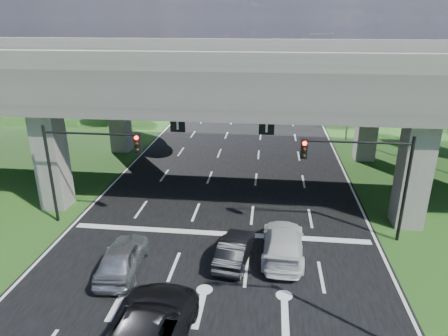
% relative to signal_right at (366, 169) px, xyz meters
% --- Properties ---
extents(ground, '(160.00, 160.00, 0.00)m').
position_rel_signal_right_xyz_m(ground, '(-7.82, -3.94, -4.19)').
color(ground, '#224D18').
rests_on(ground, ground).
extents(road, '(18.00, 120.00, 0.03)m').
position_rel_signal_right_xyz_m(road, '(-7.82, 6.06, -4.17)').
color(road, black).
rests_on(road, ground).
extents(overpass, '(80.00, 15.00, 10.00)m').
position_rel_signal_right_xyz_m(overpass, '(-7.82, 8.06, 3.73)').
color(overpass, '#3C3A37').
rests_on(overpass, ground).
extents(warehouse, '(20.00, 10.00, 4.00)m').
position_rel_signal_right_xyz_m(warehouse, '(-33.82, 31.06, -2.19)').
color(warehouse, '#9E9E99').
rests_on(warehouse, ground).
extents(signal_right, '(5.76, 0.54, 6.00)m').
position_rel_signal_right_xyz_m(signal_right, '(0.00, 0.00, 0.00)').
color(signal_right, black).
rests_on(signal_right, ground).
extents(signal_left, '(5.76, 0.54, 6.00)m').
position_rel_signal_right_xyz_m(signal_left, '(-15.65, 0.00, 0.00)').
color(signal_left, black).
rests_on(signal_left, ground).
extents(streetlight_far, '(3.38, 0.25, 10.00)m').
position_rel_signal_right_xyz_m(streetlight_far, '(2.27, 20.06, 1.66)').
color(streetlight_far, gray).
rests_on(streetlight_far, ground).
extents(streetlight_beyond, '(3.38, 0.25, 10.00)m').
position_rel_signal_right_xyz_m(streetlight_beyond, '(2.27, 36.06, 1.66)').
color(streetlight_beyond, gray).
rests_on(streetlight_beyond, ground).
extents(tree_left_near, '(4.50, 4.50, 7.80)m').
position_rel_signal_right_xyz_m(tree_left_near, '(-21.78, 22.06, 0.63)').
color(tree_left_near, black).
rests_on(tree_left_near, ground).
extents(tree_left_mid, '(3.91, 3.90, 6.76)m').
position_rel_signal_right_xyz_m(tree_left_mid, '(-24.78, 30.06, -0.01)').
color(tree_left_mid, black).
rests_on(tree_left_mid, ground).
extents(tree_left_far, '(4.80, 4.80, 8.32)m').
position_rel_signal_right_xyz_m(tree_left_far, '(-20.78, 38.06, 0.95)').
color(tree_left_far, black).
rests_on(tree_left_far, ground).
extents(tree_right_near, '(4.20, 4.20, 7.28)m').
position_rel_signal_right_xyz_m(tree_right_near, '(5.22, 24.06, 0.31)').
color(tree_right_near, black).
rests_on(tree_right_near, ground).
extents(tree_right_mid, '(3.91, 3.90, 6.76)m').
position_rel_signal_right_xyz_m(tree_right_mid, '(8.22, 32.06, -0.01)').
color(tree_right_mid, black).
rests_on(tree_right_mid, ground).
extents(tree_right_far, '(4.50, 4.50, 7.80)m').
position_rel_signal_right_xyz_m(tree_right_far, '(4.22, 40.06, 0.63)').
color(tree_right_far, black).
rests_on(tree_right_far, ground).
extents(car_silver, '(2.14, 4.63, 1.54)m').
position_rel_signal_right_xyz_m(car_silver, '(-11.99, -4.55, -3.39)').
color(car_silver, '#AFB2B7').
rests_on(car_silver, road).
extents(car_dark, '(1.90, 4.15, 1.32)m').
position_rel_signal_right_xyz_m(car_dark, '(-6.67, -3.06, -3.50)').
color(car_dark, black).
rests_on(car_dark, road).
extents(car_white, '(2.23, 5.19, 1.49)m').
position_rel_signal_right_xyz_m(car_white, '(-4.24, -2.30, -3.41)').
color(car_white, silver).
rests_on(car_white, road).
extents(car_trailing, '(3.29, 6.32, 1.70)m').
position_rel_signal_right_xyz_m(car_trailing, '(-9.34, -9.22, -3.31)').
color(car_trailing, black).
rests_on(car_trailing, road).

